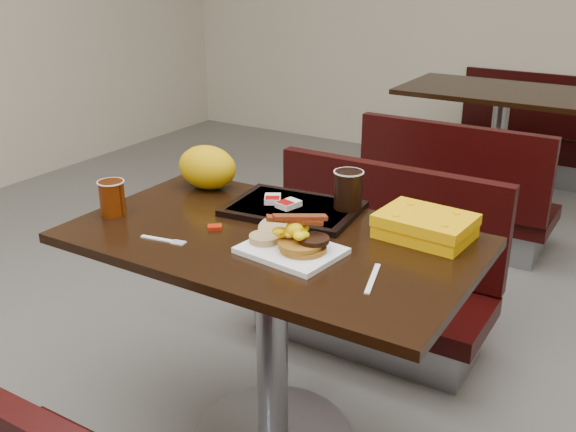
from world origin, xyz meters
The scene contains 23 objects.
table_near centered at (0.00, 0.00, 0.38)m, with size 1.20×0.70×0.75m, color black, non-canonical shape.
bench_near_n centered at (0.00, 0.70, 0.36)m, with size 1.00×0.46×0.72m, color black, non-canonical shape.
table_far centered at (0.00, 2.60, 0.38)m, with size 1.20×0.70×0.75m, color black, non-canonical shape.
bench_far_s centered at (0.00, 1.90, 0.36)m, with size 1.00×0.46×0.72m, color black, non-canonical shape.
bench_far_n centered at (0.00, 3.30, 0.36)m, with size 1.00×0.46×0.72m, color black, non-canonical shape.
platter centered at (0.11, -0.07, 0.76)m, with size 0.26×0.21×0.02m, color white.
pancake_stack centered at (0.15, -0.07, 0.78)m, with size 0.13×0.13×0.03m, color #925518.
sausage_patty centered at (0.18, -0.06, 0.80)m, with size 0.09×0.09×0.01m, color black.
scrambled_eggs centered at (0.12, -0.07, 0.82)m, with size 0.09×0.08×0.05m, color yellow.
bacon_strips centered at (0.12, -0.06, 0.85)m, with size 0.16×0.07×0.01m, color #3F0404, non-canonical shape.
muffin_bottom centered at (0.03, -0.07, 0.78)m, with size 0.09×0.09×0.02m, color tan.
muffin_top centered at (0.03, -0.03, 0.79)m, with size 0.09×0.09×0.02m, color tan.
coffee_cup_near centered at (-0.52, -0.12, 0.81)m, with size 0.08×0.08×0.11m, color #812A04.
fork centered at (-0.27, -0.20, 0.75)m, with size 0.14×0.03×0.00m, color white, non-canonical shape.
knife centered at (0.37, -0.10, 0.75)m, with size 0.17×0.01×0.00m, color white.
condiment_syrup centered at (-0.17, -0.05, 0.76)m, with size 0.04×0.03×0.01m, color #A21806.
condiment_ketchup centered at (-0.05, 0.07, 0.75)m, with size 0.04×0.03×0.01m, color #8C0504.
tray centered at (-0.05, 0.20, 0.76)m, with size 0.41×0.29×0.02m, color black.
hashbrown_sleeve_left centered at (-0.12, 0.20, 0.78)m, with size 0.05×0.07×0.02m, color silver.
hashbrown_sleeve_right centered at (-0.05, 0.19, 0.78)m, with size 0.05×0.07×0.02m, color silver.
coffee_cup_far centered at (0.11, 0.28, 0.83)m, with size 0.09×0.09×0.12m, color black.
clamshell centered at (0.39, 0.23, 0.79)m, with size 0.26×0.20×0.07m, color #EAA303.
paper_bag centered at (-0.42, 0.24, 0.83)m, with size 0.22×0.16×0.15m, color #CA8A06.
Camera 1 is at (0.98, -1.51, 1.53)m, focal length 41.40 mm.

